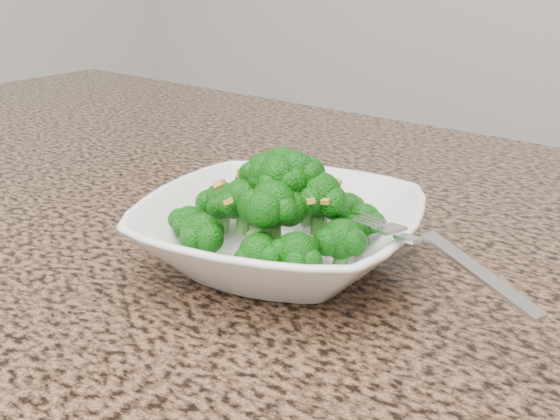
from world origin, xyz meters
The scene contains 5 objects.
granite_counter centered at (0.00, 0.30, 0.89)m, with size 1.64×1.04×0.03m, color brown.
bowl centered at (0.15, 0.29, 0.93)m, with size 0.23×0.23×0.06m, color white.
broccoli_pile centered at (0.15, 0.29, 0.99)m, with size 0.20×0.20×0.07m, color #0E5E0A, non-canonical shape.
garlic_topping centered at (0.15, 0.29, 1.03)m, with size 0.12×0.12×0.01m, color gold, non-canonical shape.
fork centered at (0.28, 0.28, 0.96)m, with size 0.17×0.03×0.01m, color silver, non-canonical shape.
Camera 1 is at (0.49, -0.13, 1.15)m, focal length 45.00 mm.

